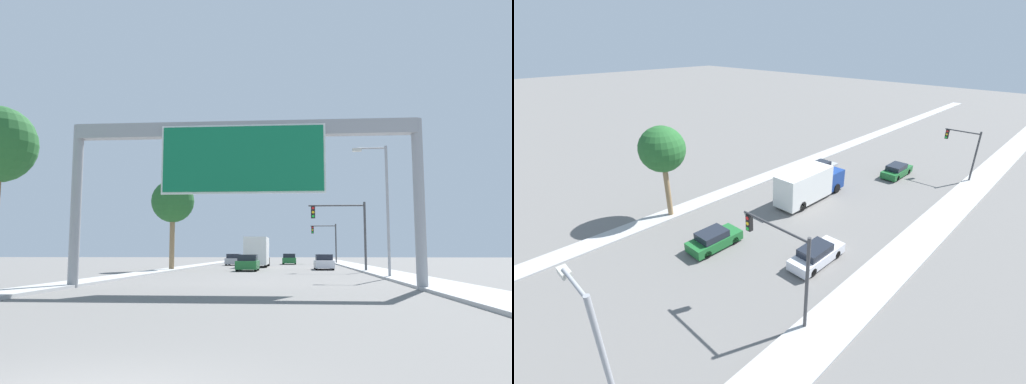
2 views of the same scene
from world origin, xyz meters
The scene contains 11 objects.
sidewalk_right centered at (9.50, 60.00, 0.07)m, with size 3.00×120.00×0.15m.
median_strip_left centered at (-9.00, 60.00, 0.07)m, with size 2.00×120.00×0.15m.
car_near_right centered at (-5.25, 58.25, 0.68)m, with size 1.82×4.62×1.44m.
car_mid_right centered at (-1.75, 39.51, 0.69)m, with size 1.85×4.32×1.46m.
car_far_left centered at (1.75, 63.73, 0.69)m, with size 1.85×4.72×1.45m.
car_far_right centered at (5.25, 43.40, 0.69)m, with size 1.76×4.75×1.46m.
truck_box_primary centered at (-1.75, 51.42, 1.68)m, with size 2.45×8.66×3.31m.
traffic_light_near_intersection centered at (6.90, 38.00, 4.09)m, with size 4.91×0.32×5.99m.
traffic_light_mid_block centered at (7.29, 68.00, 3.86)m, with size 3.75×0.32×5.76m.
palm_tree_background centered at (-8.80, 39.92, 6.32)m, with size 3.97×3.97×8.38m.
street_lamp_right centered at (8.34, 27.93, 5.13)m, with size 2.31×0.28×8.78m.
Camera 2 is at (17.15, 26.18, 15.13)m, focal length 24.00 mm.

